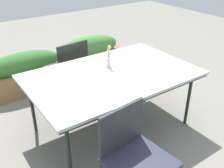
# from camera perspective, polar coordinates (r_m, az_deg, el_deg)

# --- Properties ---
(ground_plane) EXTENTS (12.00, 12.00, 0.00)m
(ground_plane) POSITION_cam_1_polar(r_m,az_deg,el_deg) (3.25, 0.54, -10.25)
(ground_plane) COLOR gray
(dining_table) EXTENTS (1.87, 1.20, 0.74)m
(dining_table) POSITION_cam_1_polar(r_m,az_deg,el_deg) (2.95, 0.00, 1.64)
(dining_table) COLOR silver
(dining_table) RESTS_ON ground
(chair_far_side) EXTENTS (0.53, 0.53, 0.89)m
(chair_far_side) POSITION_cam_1_polar(r_m,az_deg,el_deg) (3.71, -9.48, 3.84)
(chair_far_side) COLOR #2A2A21
(chair_far_side) RESTS_ON ground
(chair_near_left) EXTENTS (0.54, 0.54, 0.87)m
(chair_near_left) POSITION_cam_1_polar(r_m,az_deg,el_deg) (2.24, 4.69, -14.63)
(chair_near_left) COLOR #2A2D3F
(chair_near_left) RESTS_ON ground
(flower_vase) EXTENTS (0.06, 0.05, 0.26)m
(flower_vase) POSITION_cam_1_polar(r_m,az_deg,el_deg) (3.05, -0.72, 5.83)
(flower_vase) COLOR silver
(flower_vase) RESTS_ON dining_table
(planter_box) EXTENTS (2.50, 0.41, 0.67)m
(planter_box) POSITION_cam_1_polar(r_m,az_deg,el_deg) (4.33, -11.32, 4.34)
(planter_box) COLOR olive
(planter_box) RESTS_ON ground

